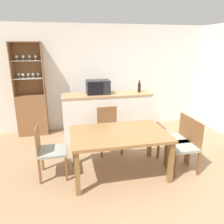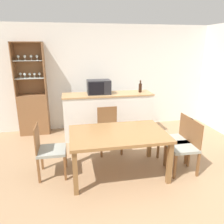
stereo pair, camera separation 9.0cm
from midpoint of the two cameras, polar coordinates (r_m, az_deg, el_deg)
ground_plane at (r=3.64m, az=8.12°, el=-17.54°), size 18.00×18.00×0.00m
wall_back at (r=5.60m, az=-0.12°, el=9.00°), size 6.80×0.06×2.55m
kitchen_counter at (r=5.07m, az=-0.60°, el=-0.76°), size 2.03×0.57×1.01m
display_cabinet at (r=5.50m, az=-19.37°, el=1.16°), size 0.67×0.36×2.13m
dining_table at (r=3.53m, az=2.33°, el=-6.61°), size 1.54×0.99×0.72m
dining_chair_side_right_near at (r=3.87m, az=19.12°, el=-8.47°), size 0.45×0.45×0.88m
dining_chair_head_far at (r=4.35m, az=-0.23°, el=-4.63°), size 0.45×0.45×0.88m
dining_chair_side_left_far at (r=3.68m, az=-15.49°, el=-9.51°), size 0.44×0.44×0.88m
dining_chair_side_right_far at (r=4.10m, az=17.07°, el=-6.78°), size 0.44×0.44×0.88m
microwave at (r=4.90m, az=-2.96°, el=6.55°), size 0.51×0.36×0.31m
wine_bottle at (r=5.11m, az=7.89°, el=6.34°), size 0.07×0.07×0.28m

